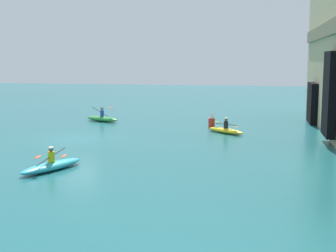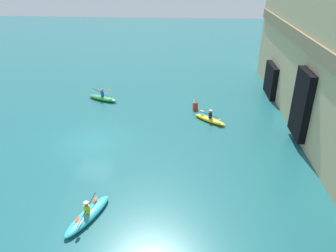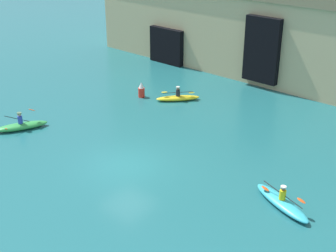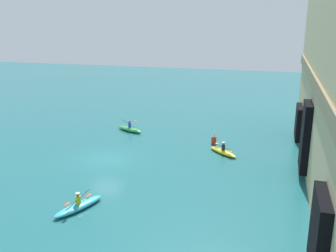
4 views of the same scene
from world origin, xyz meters
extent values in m
plane|color=#1E6066|center=(0.00, 0.00, 0.00)|extent=(120.00, 120.00, 0.00)
cube|color=#847555|center=(-0.34, 15.08, 6.76)|extent=(35.90, 0.24, 0.93)
cube|color=black|center=(-10.60, 14.98, 1.54)|extent=(3.45, 0.70, 3.04)
cube|color=black|center=(-1.23, 14.98, 2.90)|extent=(2.79, 0.70, 4.82)
ellipsoid|color=yellow|center=(-4.05, 8.80, 0.17)|extent=(2.50, 2.78, 0.34)
cylinder|color=#232328|center=(-4.05, 8.80, 0.57)|extent=(0.29, 0.29, 0.46)
sphere|color=#9E704C|center=(-4.05, 8.80, 0.91)|extent=(0.21, 0.21, 0.21)
cylinder|color=silver|center=(-4.05, 8.80, 1.00)|extent=(0.26, 0.26, 0.06)
cylinder|color=black|center=(-4.05, 8.80, 0.60)|extent=(1.55, 1.53, 0.13)
ellipsoid|color=yellow|center=(-3.37, 9.47, 0.56)|extent=(0.44, 0.44, 0.07)
ellipsoid|color=yellow|center=(-4.73, 8.14, 0.64)|extent=(0.44, 0.44, 0.07)
ellipsoid|color=green|center=(-8.04, -1.20, 0.20)|extent=(2.04, 3.21, 0.40)
cylinder|color=#2D47B7|center=(-8.04, -1.20, 0.64)|extent=(0.29, 0.29, 0.47)
sphere|color=tan|center=(-8.04, -1.20, 0.98)|extent=(0.22, 0.22, 0.22)
cylinder|color=#4C6B4C|center=(-8.04, -1.20, 1.07)|extent=(0.27, 0.27, 0.06)
cylinder|color=black|center=(-8.04, -1.20, 0.66)|extent=(0.31, 1.82, 0.97)
ellipsoid|color=#D84C19|center=(-7.92, -0.41, 1.08)|extent=(0.24, 0.44, 0.25)
ellipsoid|color=#D84C19|center=(-8.17, -2.00, 0.25)|extent=(0.24, 0.44, 0.25)
ellipsoid|color=#33B2C6|center=(7.89, 2.06, 0.19)|extent=(3.49, 2.02, 0.38)
cylinder|color=gold|center=(7.89, 2.06, 0.60)|extent=(0.30, 0.30, 0.46)
sphere|color=brown|center=(7.89, 2.06, 0.93)|extent=(0.21, 0.21, 0.21)
cylinder|color=silver|center=(7.89, 2.06, 1.02)|extent=(0.26, 0.26, 0.06)
cylinder|color=black|center=(7.89, 2.06, 0.63)|extent=(2.17, 0.37, 0.42)
ellipsoid|color=#D84C19|center=(6.93, 2.21, 0.46)|extent=(0.46, 0.25, 0.12)
ellipsoid|color=#D84C19|center=(8.85, 1.91, 0.80)|extent=(0.46, 0.25, 0.12)
cylinder|color=red|center=(-6.45, 7.60, 0.34)|extent=(0.46, 0.46, 0.68)
cone|color=white|center=(-6.45, 7.60, 0.89)|extent=(0.39, 0.39, 0.42)
camera|label=1|loc=(26.65, 11.13, 4.90)|focal=50.00mm
camera|label=2|loc=(20.47, 7.09, 11.80)|focal=35.00mm
camera|label=3|loc=(15.83, -14.50, 12.08)|focal=50.00mm
camera|label=4|loc=(25.45, 12.79, 10.70)|focal=40.00mm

